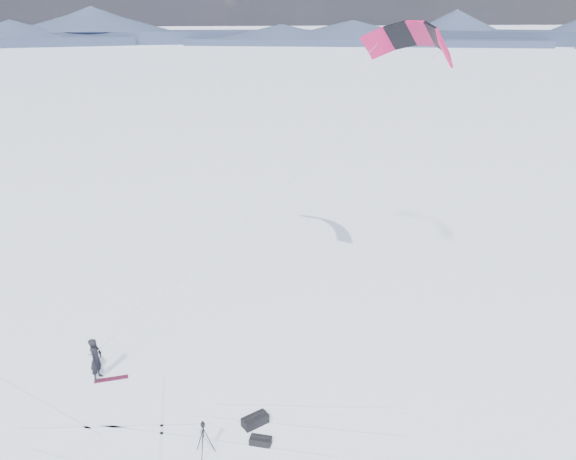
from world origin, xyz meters
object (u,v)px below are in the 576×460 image
object	(u,v)px
tripod	(203,434)
snowboard	(111,379)
gear_bag_b	(261,441)
gear_bag_a	(255,420)
snowkiter	(99,378)

from	to	relation	value
tripod	snowboard	bearing A→B (deg)	114.39
snowboard	tripod	xyz separation A→B (m)	(3.20, -5.22, 0.83)
snowboard	tripod	distance (m)	6.18
tripod	gear_bag_b	size ratio (longest dim) A/B	1.57
tripod	gear_bag_a	world-z (taller)	tripod
gear_bag_b	snowboard	bearing A→B (deg)	161.22
snowboard	gear_bag_b	bearing A→B (deg)	-45.69
tripod	gear_bag_a	xyz separation A→B (m)	(1.97, 1.02, -0.65)
gear_bag_a	gear_bag_b	xyz separation A→B (m)	(-0.03, -1.03, -0.04)
snowkiter	tripod	distance (m)	6.62
snowkiter	gear_bag_a	xyz separation A→B (m)	(5.67, -4.41, 0.19)
snowkiter	gear_bag_a	world-z (taller)	snowkiter
snowkiter	gear_bag_b	distance (m)	7.85
tripod	gear_bag_b	bearing A→B (deg)	-7.51
snowkiter	snowboard	bearing A→B (deg)	-91.38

